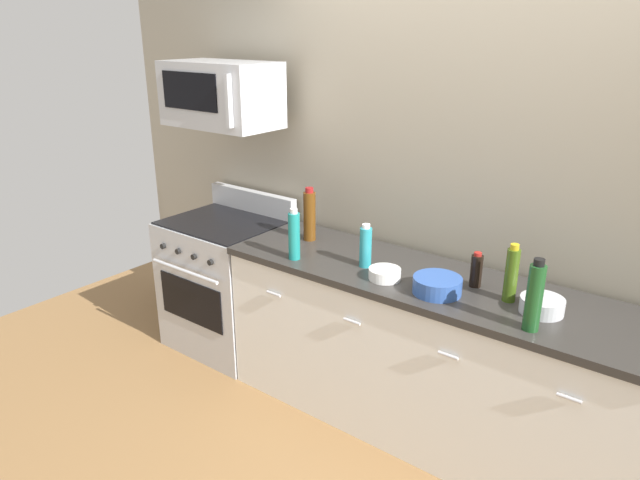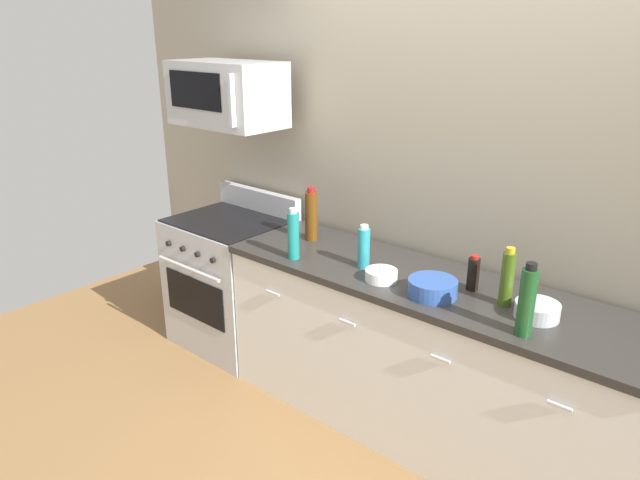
{
  "view_description": "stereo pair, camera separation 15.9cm",
  "coord_description": "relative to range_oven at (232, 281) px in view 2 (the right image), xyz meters",
  "views": [
    {
      "loc": [
        1.23,
        -2.54,
        2.16
      ],
      "look_at": [
        -0.69,
        -0.05,
        1.0
      ],
      "focal_mm": 32.72,
      "sensor_mm": 36.0,
      "label": 1
    },
    {
      "loc": [
        1.35,
        -2.44,
        2.16
      ],
      "look_at": [
        -0.69,
        -0.05,
        1.0
      ],
      "focal_mm": 32.72,
      "sensor_mm": 36.0,
      "label": 2
    }
  ],
  "objects": [
    {
      "name": "bowl_blue_mixing",
      "position": [
        1.65,
        -0.13,
        0.5
      ],
      "size": [
        0.24,
        0.24,
        0.08
      ],
      "color": "#2D519E",
      "rests_on": "countertop_slab"
    },
    {
      "name": "bottle_soy_sauce_dark",
      "position": [
        1.76,
        0.06,
        0.54
      ],
      "size": [
        0.06,
        0.06,
        0.18
      ],
      "color": "black",
      "rests_on": "countertop_slab"
    },
    {
      "name": "bottle_dish_soap",
      "position": [
        1.18,
        -0.07,
        0.57
      ],
      "size": [
        0.07,
        0.07,
        0.24
      ],
      "color": "teal",
      "rests_on": "countertop_slab"
    },
    {
      "name": "bottle_olive_oil",
      "position": [
        1.96,
        -0.01,
        0.59
      ],
      "size": [
        0.06,
        0.06,
        0.29
      ],
      "color": "#385114",
      "rests_on": "countertop_slab"
    },
    {
      "name": "ground_plane",
      "position": [
        1.55,
        -0.0,
        -0.47
      ],
      "size": [
        6.53,
        6.53,
        0.0
      ],
      "primitive_type": "plane",
      "color": "olive"
    },
    {
      "name": "back_wall",
      "position": [
        1.55,
        0.41,
        0.88
      ],
      "size": [
        5.44,
        0.1,
        2.7
      ],
      "primitive_type": "cube",
      "color": "#9E937F",
      "rests_on": "ground_plane"
    },
    {
      "name": "bottle_sparkling_teal",
      "position": [
        0.81,
        -0.22,
        0.59
      ],
      "size": [
        0.07,
        0.07,
        0.3
      ],
      "color": "#197F7A",
      "rests_on": "countertop_slab"
    },
    {
      "name": "counter_unit",
      "position": [
        1.55,
        -0.0,
        -0.01
      ],
      "size": [
        2.35,
        0.66,
        0.92
      ],
      "color": "white",
      "rests_on": "ground_plane"
    },
    {
      "name": "range_oven",
      "position": [
        0.0,
        0.0,
        0.0
      ],
      "size": [
        0.76,
        0.69,
        1.07
      ],
      "color": "#B7BABF",
      "rests_on": "ground_plane"
    },
    {
      "name": "bowl_steel_prep",
      "position": [
        2.12,
        -0.03,
        0.49
      ],
      "size": [
        0.2,
        0.2,
        0.07
      ],
      "color": "#B2B5BA",
      "rests_on": "countertop_slab"
    },
    {
      "name": "bottle_wine_amber",
      "position": [
        0.68,
        0.08,
        0.61
      ],
      "size": [
        0.08,
        0.08,
        0.33
      ],
      "color": "#59330F",
      "rests_on": "countertop_slab"
    },
    {
      "name": "microwave",
      "position": [
        0.0,
        0.04,
        1.28
      ],
      "size": [
        0.74,
        0.44,
        0.4
      ],
      "color": "#B7BABF"
    },
    {
      "name": "bottle_wine_green",
      "position": [
        2.14,
        -0.22,
        0.61
      ],
      "size": [
        0.07,
        0.07,
        0.33
      ],
      "color": "#19471E",
      "rests_on": "countertop_slab"
    },
    {
      "name": "bowl_white_ceramic",
      "position": [
        1.36,
        -0.15,
        0.48
      ],
      "size": [
        0.17,
        0.17,
        0.06
      ],
      "color": "white",
      "rests_on": "countertop_slab"
    }
  ]
}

